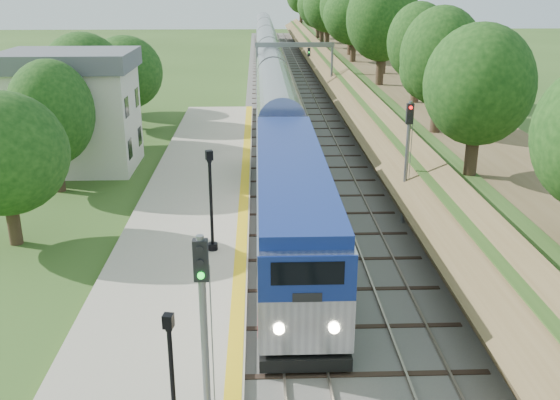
{
  "coord_description": "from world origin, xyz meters",
  "views": [
    {
      "loc": [
        -1.47,
        -12.3,
        12.39
      ],
      "look_at": [
        -0.5,
        14.81,
        2.8
      ],
      "focal_mm": 40.0,
      "sensor_mm": 36.0,
      "label": 1
    }
  ],
  "objects_px": {
    "station_building": "(73,110)",
    "signal_gantry": "(294,56)",
    "signal_farside": "(407,150)",
    "train": "(269,65)",
    "signal_platform": "(204,324)",
    "lamppost_mid": "(173,390)",
    "lamppost_far": "(211,207)"
  },
  "relations": [
    {
      "from": "lamppost_mid",
      "to": "signal_farside",
      "type": "height_order",
      "value": "signal_farside"
    },
    {
      "from": "signal_gantry",
      "to": "lamppost_far",
      "type": "height_order",
      "value": "signal_gantry"
    },
    {
      "from": "train",
      "to": "signal_farside",
      "type": "distance_m",
      "value": 48.67
    },
    {
      "from": "signal_gantry",
      "to": "signal_platform",
      "type": "xyz_separation_m",
      "value": [
        -5.37,
        -53.49,
        -0.6
      ]
    },
    {
      "from": "station_building",
      "to": "lamppost_far",
      "type": "bearing_deg",
      "value": -55.93
    },
    {
      "from": "lamppost_mid",
      "to": "lamppost_far",
      "type": "xyz_separation_m",
      "value": [
        0.12,
        13.14,
        0.34
      ]
    },
    {
      "from": "signal_platform",
      "to": "signal_farside",
      "type": "relative_size",
      "value": 0.96
    },
    {
      "from": "signal_platform",
      "to": "signal_farside",
      "type": "bearing_deg",
      "value": 61.9
    },
    {
      "from": "lamppost_mid",
      "to": "signal_gantry",
      "type": "bearing_deg",
      "value": 83.3
    },
    {
      "from": "signal_gantry",
      "to": "lamppost_mid",
      "type": "relative_size",
      "value": 2.06
    },
    {
      "from": "lamppost_far",
      "to": "signal_platform",
      "type": "xyz_separation_m",
      "value": [
        0.78,
        -13.24,
        1.69
      ]
    },
    {
      "from": "lamppost_mid",
      "to": "signal_farside",
      "type": "xyz_separation_m",
      "value": [
        10.0,
        16.95,
        1.91
      ]
    },
    {
      "from": "signal_farside",
      "to": "station_building",
      "type": "bearing_deg",
      "value": 150.44
    },
    {
      "from": "signal_platform",
      "to": "signal_gantry",
      "type": "bearing_deg",
      "value": 84.27
    },
    {
      "from": "signal_gantry",
      "to": "signal_farside",
      "type": "height_order",
      "value": "signal_farside"
    },
    {
      "from": "signal_gantry",
      "to": "lamppost_far",
      "type": "distance_m",
      "value": 40.78
    },
    {
      "from": "signal_platform",
      "to": "signal_farside",
      "type": "distance_m",
      "value": 19.32
    },
    {
      "from": "station_building",
      "to": "signal_gantry",
      "type": "relative_size",
      "value": 1.02
    },
    {
      "from": "train",
      "to": "lamppost_far",
      "type": "distance_m",
      "value": 52.18
    },
    {
      "from": "station_building",
      "to": "signal_gantry",
      "type": "xyz_separation_m",
      "value": [
        16.47,
        24.99,
        0.73
      ]
    },
    {
      "from": "station_building",
      "to": "signal_farside",
      "type": "height_order",
      "value": "station_building"
    },
    {
      "from": "lamppost_far",
      "to": "signal_farside",
      "type": "relative_size",
      "value": 0.74
    },
    {
      "from": "train",
      "to": "signal_farside",
      "type": "relative_size",
      "value": 19.24
    },
    {
      "from": "signal_gantry",
      "to": "train",
      "type": "height_order",
      "value": "signal_gantry"
    },
    {
      "from": "train",
      "to": "lamppost_mid",
      "type": "bearing_deg",
      "value": -93.34
    },
    {
      "from": "station_building",
      "to": "signal_platform",
      "type": "relative_size",
      "value": 1.38
    },
    {
      "from": "lamppost_mid",
      "to": "station_building",
      "type": "bearing_deg",
      "value": 109.75
    },
    {
      "from": "lamppost_mid",
      "to": "lamppost_far",
      "type": "distance_m",
      "value": 13.15
    },
    {
      "from": "signal_gantry",
      "to": "train",
      "type": "bearing_deg",
      "value": 101.83
    },
    {
      "from": "signal_farside",
      "to": "signal_gantry",
      "type": "bearing_deg",
      "value": 95.84
    },
    {
      "from": "train",
      "to": "signal_platform",
      "type": "distance_m",
      "value": 65.38
    },
    {
      "from": "lamppost_mid",
      "to": "train",
      "type": "bearing_deg",
      "value": 86.66
    }
  ]
}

